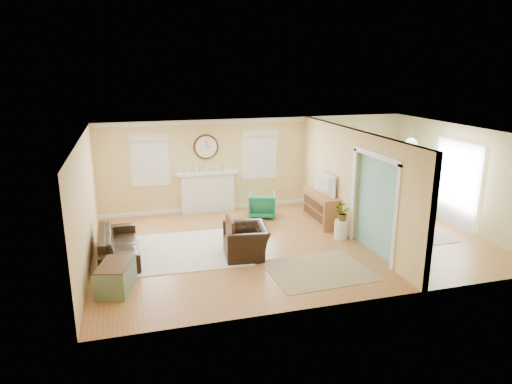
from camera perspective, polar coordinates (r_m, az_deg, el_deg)
floor at (r=10.88m, az=4.51°, el=-6.21°), size 9.00×9.00×0.00m
wall_back at (r=13.25m, az=0.19°, el=3.64°), size 9.00×0.02×2.60m
wall_front at (r=7.86m, az=12.22°, el=-5.02°), size 9.00×0.02×2.60m
wall_left at (r=9.91m, az=-20.58°, el=-1.41°), size 0.02×6.00×2.60m
wall_right at (r=12.72m, az=24.07°, el=1.79°), size 0.02×6.00×2.60m
ceiling at (r=10.22m, az=4.82°, el=7.48°), size 9.00×6.00×0.02m
partition at (r=11.31m, az=11.38°, el=1.58°), size 0.17×6.00×2.60m
fireplace at (r=12.99m, az=-6.05°, el=0.12°), size 1.70×0.30×1.17m
wall_clock at (r=12.80m, az=-6.27°, el=5.63°), size 0.70×0.07×0.70m
window_left at (r=12.67m, az=-13.18°, el=4.34°), size 1.05×0.13×1.42m
window_right at (r=13.16m, az=0.46°, el=5.14°), size 1.05×0.13×1.42m
french_doors at (r=12.74m, az=23.81°, el=0.91°), size 0.06×1.70×2.20m
pendant at (r=11.66m, az=18.81°, el=5.71°), size 0.30×0.30×0.55m
rug_cream at (r=10.48m, az=-8.90°, el=-7.19°), size 2.80×2.45×0.01m
rug_jute at (r=9.47m, az=7.76°, el=-9.68°), size 2.05×1.70×0.01m
rug_grey at (r=12.24m, az=15.99°, el=-4.26°), size 2.23×2.79×0.01m
sofa at (r=10.34m, az=-16.81°, el=-6.23°), size 0.87×2.09×0.60m
eames_chair at (r=9.96m, az=-1.27°, el=-6.15°), size 1.01×1.13×0.68m
green_chair at (r=12.53m, az=0.77°, el=-1.62°), size 0.90×0.91×0.67m
trunk at (r=8.91m, az=-17.15°, el=-10.13°), size 0.77×1.02×0.52m
credenza at (r=12.12m, az=8.20°, el=-2.04°), size 0.49×1.44×0.80m
tv at (r=11.93m, az=8.24°, el=1.07°), size 0.24×0.98×0.56m
garden_stool at (r=11.16m, az=10.55°, el=-4.63°), size 0.31×0.31×0.46m
potted_plant at (r=11.02m, az=10.66°, el=-2.55°), size 0.46×0.47×0.40m
dining_table at (r=12.15m, az=16.09°, el=-2.99°), size 1.24×1.81×0.58m
dining_chair_n at (r=13.04m, az=13.89°, el=-0.43°), size 0.45×0.45×0.93m
dining_chair_s at (r=11.24m, az=18.73°, el=-3.43°), size 0.49×0.49×0.90m
dining_chair_w at (r=11.76m, az=13.10°, el=-1.90°), size 0.55×0.55×0.99m
dining_chair_e at (r=12.44m, az=18.55°, el=-1.35°), size 0.52×0.52×0.99m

